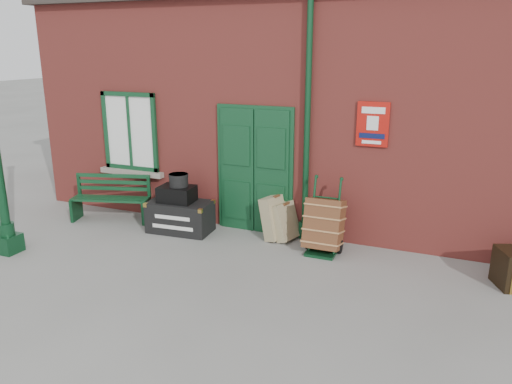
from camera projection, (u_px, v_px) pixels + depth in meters
The scene contains 9 objects.
ground at pixel (236, 264), 7.68m from camera, with size 80.00×80.00×0.00m, color gray.
station_building at pixel (306, 101), 10.18m from camera, with size 10.30×4.30×4.36m.
bench at pixel (112, 197), 9.54m from camera, with size 1.53×0.84×0.90m.
houdini_trunk at pixel (180, 217), 8.97m from camera, with size 1.12×0.61×0.56m, color black.
strongbox at pixel (177, 194), 8.87m from camera, with size 0.61×0.45×0.28m, color black.
hatbox at pixel (179, 180), 8.81m from camera, with size 0.34×0.34×0.22m, color black.
suitcase_back at pixel (275, 217), 8.62m from camera, with size 0.21×0.53×0.74m, color tan.
suitcase_front at pixel (285, 221), 8.57m from camera, with size 0.19×0.48×0.63m, color tan.
porter_trolley at pixel (324, 225), 8.01m from camera, with size 0.59×0.63×1.20m.
Camera 1 is at (3.00, -6.41, 3.21)m, focal length 35.00 mm.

